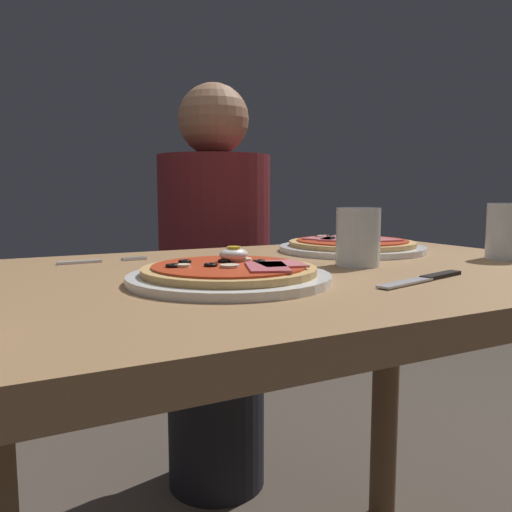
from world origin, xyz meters
name	(u,v)px	position (x,y,z in m)	size (l,w,h in m)	color
dining_table	(294,350)	(0.00, 0.00, 0.61)	(1.07, 0.72, 0.75)	#9E754C
pizza_foreground	(230,274)	(-0.15, -0.07, 0.76)	(0.28, 0.28, 0.05)	white
pizza_across_left	(352,246)	(0.24, 0.16, 0.76)	(0.31, 0.31, 0.03)	white
water_glass_near	(358,241)	(0.11, -0.02, 0.79)	(0.07, 0.07, 0.10)	silver
water_glass_far	(508,235)	(0.42, -0.08, 0.80)	(0.08, 0.08, 0.10)	silver
fork	(96,261)	(-0.27, 0.23, 0.75)	(0.16, 0.02, 0.00)	silver
knife	(427,278)	(0.11, -0.18, 0.75)	(0.19, 0.07, 0.01)	silver
diner_person	(215,301)	(0.14, 0.66, 0.56)	(0.32, 0.32, 1.18)	black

